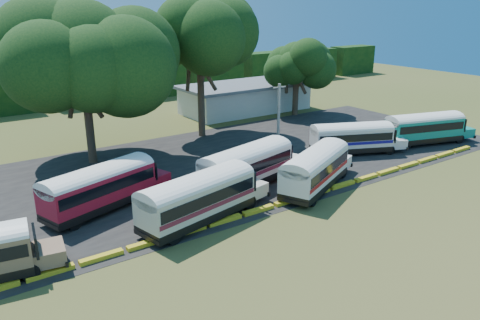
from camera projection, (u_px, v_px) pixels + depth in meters
ground at (282, 212)px, 35.14m from camera, size 160.00×160.00×0.00m
asphalt_strip at (210, 166)px, 45.02m from camera, size 64.00×24.00×0.02m
curb at (274, 206)px, 35.87m from camera, size 53.70×0.45×0.30m
terminal_building at (246, 97)px, 67.60m from camera, size 19.00×9.00×4.00m
treeline_backdrop at (82, 85)px, 71.55m from camera, size 130.00×4.00×6.00m
bus_red at (102, 185)px, 34.90m from camera, size 11.02×5.84×3.53m
bus_cream_west at (200, 195)px, 32.89m from camera, size 11.34×5.04×3.62m
bus_cream_east at (248, 164)px, 39.34m from camera, size 11.44×5.32×3.65m
bus_white_red at (316, 167)px, 38.81m from camera, size 10.83×6.84×3.52m
bus_white_blue at (353, 136)px, 48.18m from camera, size 10.19×6.23×3.30m
bus_teal at (426, 126)px, 51.58m from camera, size 10.88×5.44×3.48m
tree_west at (82, 54)px, 42.81m from camera, size 13.52×13.52×15.44m
tree_center at (199, 29)px, 51.60m from camera, size 10.28×10.28×16.06m
tree_east at (297, 63)px, 63.64m from camera, size 7.67×7.67×10.08m
utility_pole at (279, 117)px, 48.50m from camera, size 1.60×0.30×7.16m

